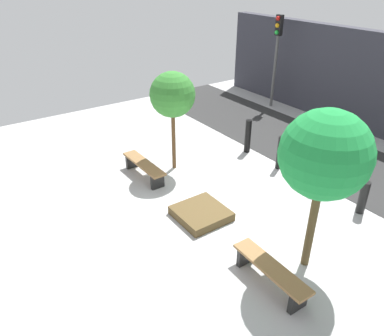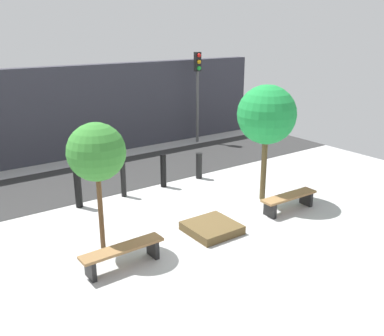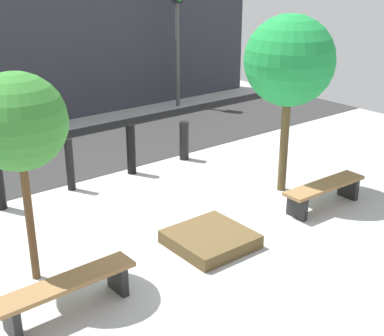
% 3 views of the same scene
% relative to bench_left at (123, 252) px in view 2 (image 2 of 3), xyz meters
% --- Properties ---
extents(ground_plane, '(18.00, 18.00, 0.00)m').
position_rel_bench_left_xyz_m(ground_plane, '(2.51, 0.82, -0.34)').
color(ground_plane, '#AFAFAF').
extents(road_strip, '(18.00, 3.35, 0.01)m').
position_rel_bench_left_xyz_m(road_strip, '(2.51, 5.49, -0.33)').
color(road_strip, '#2E2E2E').
rests_on(road_strip, ground).
extents(building_facade, '(16.20, 0.50, 3.47)m').
position_rel_bench_left_xyz_m(building_facade, '(2.51, 8.39, 1.40)').
color(building_facade, '#33333D').
rests_on(building_facade, ground).
extents(bench_left, '(1.83, 0.43, 0.47)m').
position_rel_bench_left_xyz_m(bench_left, '(0.00, 0.00, 0.00)').
color(bench_left, black).
rests_on(bench_left, ground).
extents(bench_right, '(1.77, 0.44, 0.45)m').
position_rel_bench_left_xyz_m(bench_right, '(5.03, 0.00, -0.01)').
color(bench_right, black).
rests_on(bench_right, ground).
extents(planter_bed, '(1.19, 1.17, 0.21)m').
position_rel_bench_left_xyz_m(planter_bed, '(2.51, 0.20, -0.23)').
color(planter_bed, brown).
rests_on(planter_bed, ground).
extents(tree_behind_left_bench, '(1.27, 1.27, 2.91)m').
position_rel_bench_left_xyz_m(tree_behind_left_bench, '(0.00, 1.02, 1.93)').
color(tree_behind_left_bench, brown).
rests_on(tree_behind_left_bench, ground).
extents(tree_behind_right_bench, '(1.65, 1.65, 3.33)m').
position_rel_bench_left_xyz_m(tree_behind_right_bench, '(5.03, 1.02, 2.15)').
color(tree_behind_right_bench, brown).
rests_on(tree_behind_right_bench, ground).
extents(bollard_far_left, '(0.20, 0.20, 1.10)m').
position_rel_bench_left_xyz_m(bollard_far_left, '(0.43, 3.57, 0.21)').
color(bollard_far_left, black).
rests_on(bollard_far_left, ground).
extents(bollard_left, '(0.16, 0.16, 1.03)m').
position_rel_bench_left_xyz_m(bollard_left, '(1.82, 3.57, 0.18)').
color(bollard_left, black).
rests_on(bollard_left, ground).
extents(bollard_center, '(0.18, 0.18, 1.06)m').
position_rel_bench_left_xyz_m(bollard_center, '(3.21, 3.57, 0.19)').
color(bollard_center, black).
rests_on(bollard_center, ground).
extents(bollard_right, '(0.21, 0.21, 0.86)m').
position_rel_bench_left_xyz_m(bollard_right, '(4.60, 3.57, 0.09)').
color(bollard_right, black).
rests_on(bollard_right, ground).
extents(traffic_light_mid_west, '(0.28, 0.27, 3.83)m').
position_rel_bench_left_xyz_m(traffic_light_mid_west, '(7.37, 7.45, 2.30)').
color(traffic_light_mid_west, '#4E4E4E').
rests_on(traffic_light_mid_west, ground).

